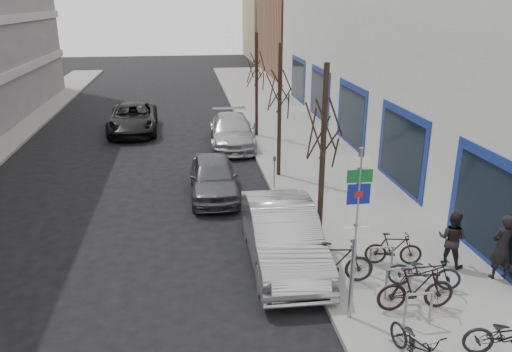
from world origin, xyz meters
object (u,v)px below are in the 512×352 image
object	(u,v)px
tree_mid	(280,79)
tree_near	(325,115)
highway_sign_pole	(356,226)
meter_mid	(274,169)
bike_rack	(398,279)
bike_mid_inner	(337,262)
tree_far	(257,60)
parked_car_front	(283,235)
bike_near_left	(417,342)
bike_far_curb	(511,332)
lane_car	(133,118)
meter_back	(255,133)
pedestrian_near	(503,247)
bike_far_inner	(394,248)
bike_near_right	(416,288)
pedestrian_far	(452,239)
bike_mid_curb	(425,268)
meter_front	(309,231)
parked_car_mid	(213,177)
parked_car_back	(232,131)

from	to	relation	value
tree_mid	tree_near	bearing A→B (deg)	-90.00
highway_sign_pole	meter_mid	bearing A→B (deg)	91.68
bike_rack	bike_mid_inner	xyz separation A→B (m)	(-1.27, 0.92, 0.07)
tree_far	parked_car_front	distance (m)	13.99
bike_near_left	tree_near	bearing A→B (deg)	85.26
bike_far_curb	lane_car	bearing A→B (deg)	36.92
bike_rack	meter_back	size ratio (longest dim) A/B	1.78
highway_sign_pole	bike_rack	distance (m)	2.36
bike_near_left	pedestrian_near	world-z (taller)	pedestrian_near
bike_far_inner	parked_car_front	world-z (taller)	parked_car_front
bike_near_right	pedestrian_far	bearing A→B (deg)	-43.73
tree_far	bike_mid_curb	xyz separation A→B (m)	(2.04, -15.54, -3.41)
tree_near	bike_rack	bearing A→B (deg)	-67.52
tree_mid	tree_far	distance (m)	6.50
tree_mid	parked_car_front	world-z (taller)	tree_mid
meter_front	bike_mid_curb	bearing A→B (deg)	-39.39
bike_far_inner	parked_car_mid	size ratio (longest dim) A/B	0.36
tree_far	parked_car_mid	xyz separation A→B (m)	(-2.80, -8.10, -3.36)
bike_rack	bike_mid_curb	distance (m)	0.91
bike_mid_curb	bike_far_curb	bearing A→B (deg)	-149.34
highway_sign_pole	bike_near_left	size ratio (longest dim) A/B	2.47
tree_far	lane_car	world-z (taller)	tree_far
bike_rack	lane_car	world-z (taller)	lane_car
meter_mid	bike_mid_curb	size ratio (longest dim) A/B	0.71
bike_far_curb	pedestrian_far	distance (m)	3.74
bike_mid_curb	pedestrian_far	distance (m)	1.60
highway_sign_pole	tree_near	distance (m)	3.88
bike_near_right	parked_car_mid	bearing A→B (deg)	28.10
bike_mid_inner	bike_far_inner	bearing A→B (deg)	-62.51
parked_car_back	bike_mid_inner	bearing A→B (deg)	-81.85
bike_near_left	bike_far_curb	world-z (taller)	bike_far_curb
highway_sign_pole	tree_far	world-z (taller)	tree_far
meter_back	bike_far_curb	xyz separation A→B (m)	(3.04, -15.72, -0.19)
bike_near_left	bike_far_inner	bearing A→B (deg)	62.31
meter_back	pedestrian_near	size ratio (longest dim) A/B	0.71
meter_back	lane_car	distance (m)	7.82
highway_sign_pole	bike_mid_curb	size ratio (longest dim) A/B	2.35
bike_rack	bike_far_curb	distance (m)	2.71
tree_far	pedestrian_near	xyz separation A→B (m)	(4.20, -15.38, -3.05)
highway_sign_pole	pedestrian_far	distance (m)	4.27
bike_near_right	parked_car_back	xyz separation A→B (m)	(-2.86, 15.04, 0.05)
bike_far_curb	pedestrian_near	bearing A→B (deg)	-17.03
parked_car_back	pedestrian_near	size ratio (longest dim) A/B	2.96
lane_car	pedestrian_far	world-z (taller)	pedestrian_far
bike_near_left	bike_mid_inner	world-z (taller)	bike_mid_inner
bike_mid_curb	parked_car_mid	world-z (taller)	parked_car_mid
tree_mid	bike_far_curb	xyz separation A→B (m)	(2.59, -11.72, -3.38)
meter_front	parked_car_back	size ratio (longest dim) A/B	0.24
meter_front	bike_far_inner	bearing A→B (deg)	-20.36
tree_far	lane_car	xyz separation A→B (m)	(-6.68, 2.22, -3.32)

